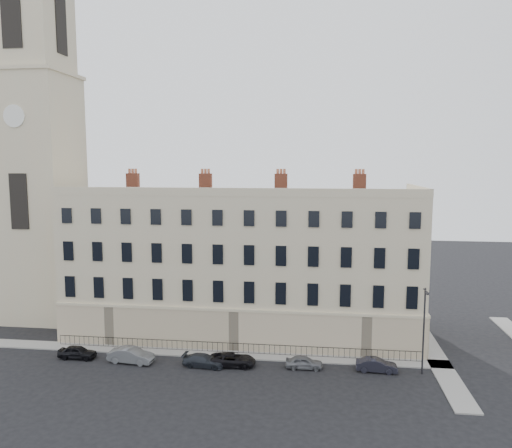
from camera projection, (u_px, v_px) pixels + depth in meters
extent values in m
plane|color=black|center=(293.00, 381.00, 41.60)|extent=(160.00, 160.00, 0.00)
cube|color=beige|center=(243.00, 263.00, 53.25)|extent=(36.00, 12.00, 15.00)
cube|color=beige|center=(234.00, 331.00, 47.93)|extent=(36.10, 0.18, 4.00)
cube|color=beige|center=(416.00, 319.00, 51.66)|extent=(0.18, 12.10, 4.00)
cube|color=beige|center=(233.00, 192.00, 46.52)|extent=(36.00, 0.35, 0.80)
cube|color=beige|center=(418.00, 190.00, 50.05)|extent=(0.35, 12.00, 0.80)
cube|color=brown|center=(133.00, 183.00, 53.70)|extent=(1.30, 0.70, 2.00)
cube|color=brown|center=(206.00, 183.00, 52.71)|extent=(1.30, 0.70, 2.00)
cube|color=brown|center=(281.00, 183.00, 51.71)|extent=(1.30, 0.70, 2.00)
cube|color=brown|center=(359.00, 184.00, 50.71)|extent=(1.30, 0.70, 2.00)
cube|color=beige|center=(40.00, 199.00, 57.42)|extent=(8.00, 8.00, 28.00)
cube|color=beige|center=(31.00, 27.00, 55.09)|extent=(7.04, 7.04, 10.00)
cube|color=black|center=(11.00, 13.00, 51.51)|extent=(2.20, 0.14, 7.00)
cylinder|color=white|center=(14.00, 116.00, 52.32)|extent=(2.40, 0.14, 2.40)
cube|color=gray|center=(191.00, 352.00, 47.76)|extent=(48.00, 2.00, 0.12)
cube|color=gray|center=(433.00, 352.00, 47.85)|extent=(2.00, 24.00, 0.12)
cube|color=black|center=(233.00, 343.00, 47.54)|extent=(35.00, 0.04, 0.04)
cube|color=black|center=(233.00, 352.00, 47.65)|extent=(35.00, 0.04, 0.04)
imported|color=black|center=(77.00, 352.00, 46.41)|extent=(3.52, 1.42, 1.20)
imported|color=slate|center=(131.00, 355.00, 45.43)|extent=(4.31, 1.86, 1.38)
imported|color=#23272E|center=(204.00, 361.00, 44.56)|extent=(3.94, 1.87, 1.11)
imported|color=black|center=(232.00, 360.00, 44.71)|extent=(4.26, 2.11, 1.16)
imported|color=slate|center=(304.00, 362.00, 44.14)|extent=(3.32, 1.39, 1.12)
imported|color=black|center=(377.00, 365.00, 43.47)|extent=(3.62, 1.44, 1.17)
cylinder|color=#2C2B30|center=(424.00, 331.00, 42.60)|extent=(0.15, 0.15, 7.61)
cylinder|color=#2C2B30|center=(426.00, 291.00, 41.50)|extent=(0.24, 1.43, 0.10)
cube|color=#2C2B30|center=(427.00, 294.00, 40.87)|extent=(0.22, 0.49, 0.11)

